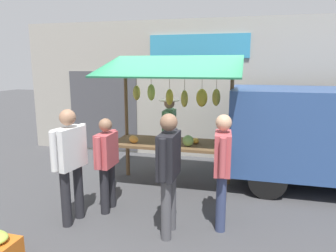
% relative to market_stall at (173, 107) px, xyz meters
% --- Properties ---
extents(ground_plane, '(40.00, 40.00, 0.00)m').
position_rel_market_stall_xyz_m(ground_plane, '(0.01, 0.04, -1.54)').
color(ground_plane, '#424244').
extents(street_backdrop, '(9.00, 0.30, 3.40)m').
position_rel_market_stall_xyz_m(street_backdrop, '(0.06, -2.16, 0.16)').
color(street_backdrop, '#9E998E').
rests_on(street_backdrop, ground).
extents(market_stall, '(2.50, 1.46, 2.50)m').
position_rel_market_stall_xyz_m(market_stall, '(0.00, 0.00, 0.00)').
color(market_stall, brown).
rests_on(market_stall, ground).
extents(vendor_with_sunhat, '(0.42, 0.70, 1.63)m').
position_rel_market_stall_xyz_m(vendor_with_sunhat, '(0.25, -0.71, -0.58)').
color(vendor_with_sunhat, '#726656').
rests_on(vendor_with_sunhat, ground).
extents(shopper_with_ponytail, '(0.23, 0.72, 1.70)m').
position_rel_market_stall_xyz_m(shopper_with_ponytail, '(-0.34, 1.73, -0.55)').
color(shopper_with_ponytail, '#4C4C51').
rests_on(shopper_with_ponytail, ground).
extents(shopper_with_shopping_bag, '(0.22, 0.66, 1.51)m').
position_rel_market_stall_xyz_m(shopper_with_shopping_bag, '(0.78, 1.25, -0.69)').
color(shopper_with_shopping_bag, '#232328').
rests_on(shopper_with_shopping_bag, ground).
extents(shopper_in_grey_tee, '(0.30, 0.71, 1.70)m').
position_rel_market_stall_xyz_m(shopper_in_grey_tee, '(1.13, 1.73, -0.55)').
color(shopper_in_grey_tee, '#232328').
rests_on(shopper_in_grey_tee, ground).
extents(shopper_in_striped_shirt, '(0.25, 0.70, 1.65)m').
position_rel_market_stall_xyz_m(shopper_in_striped_shirt, '(-1.02, 1.33, -0.58)').
color(shopper_in_striped_shirt, navy).
rests_on(shopper_in_striped_shirt, ground).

